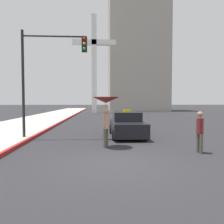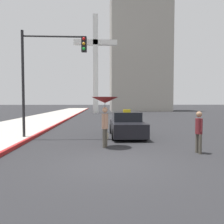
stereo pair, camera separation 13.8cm
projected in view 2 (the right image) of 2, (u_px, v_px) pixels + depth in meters
The scene contains 7 objects.
ground_plane at pixel (112, 164), 7.20m from camera, with size 300.00×300.00×0.00m, color #262628.
taxi at pixel (127, 125), 12.91m from camera, with size 1.91×4.20×1.60m.
pedestrian_with_umbrella at pixel (105, 105), 9.70m from camera, with size 1.19×1.19×2.25m.
pedestrian_man at pixel (199, 129), 8.60m from camera, with size 0.31×0.43×1.67m.
traffic_light at pixel (48, 65), 11.65m from camera, with size 3.46×0.38×5.83m.
building_tower_near at pixel (139, 53), 49.77m from camera, with size 13.02×9.52×26.26m.
monument_cross at pixel (96, 58), 39.30m from camera, with size 7.77×0.90×17.66m.
Camera 2 is at (-0.37, -7.10, 2.04)m, focal length 35.00 mm.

